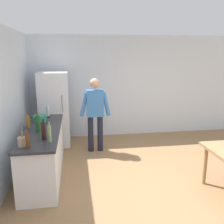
% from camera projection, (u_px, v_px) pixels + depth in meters
% --- Properties ---
extents(ground_plane, '(14.00, 14.00, 0.00)m').
position_uv_depth(ground_plane, '(161.00, 189.00, 4.18)').
color(ground_plane, '#936D47').
extents(wall_back, '(6.40, 0.12, 2.70)m').
position_uv_depth(wall_back, '(126.00, 86.00, 6.75)').
color(wall_back, silver).
rests_on(wall_back, ground_plane).
extents(kitchen_counter, '(0.64, 2.20, 0.90)m').
position_uv_depth(kitchen_counter, '(44.00, 152.00, 4.56)').
color(kitchen_counter, white).
rests_on(kitchen_counter, ground_plane).
extents(refrigerator, '(0.70, 0.67, 1.80)m').
position_uv_depth(refrigerator, '(54.00, 109.00, 6.01)').
color(refrigerator, white).
rests_on(refrigerator, ground_plane).
extents(person, '(0.70, 0.22, 1.70)m').
position_uv_depth(person, '(95.00, 110.00, 5.59)').
color(person, '#1E1E2D').
rests_on(person, ground_plane).
extents(cooking_pot, '(0.40, 0.28, 0.12)m').
position_uv_depth(cooking_pot, '(40.00, 118.00, 4.96)').
color(cooking_pot, '#2D845B').
rests_on(cooking_pot, kitchen_counter).
extents(utensil_jar, '(0.11, 0.11, 0.32)m').
position_uv_depth(utensil_jar, '(21.00, 141.00, 3.61)').
color(utensil_jar, tan).
rests_on(utensil_jar, kitchen_counter).
extents(bottle_beer_brown, '(0.06, 0.06, 0.26)m').
position_uv_depth(bottle_beer_brown, '(28.00, 141.00, 3.55)').
color(bottle_beer_brown, '#5B3314').
rests_on(bottle_beer_brown, kitchen_counter).
extents(bottle_oil_amber, '(0.06, 0.06, 0.28)m').
position_uv_depth(bottle_oil_amber, '(28.00, 122.00, 4.50)').
color(bottle_oil_amber, '#996619').
rests_on(bottle_oil_amber, kitchen_counter).
extents(bottle_vinegar_tall, '(0.06, 0.06, 0.32)m').
position_uv_depth(bottle_vinegar_tall, '(50.00, 134.00, 3.77)').
color(bottle_vinegar_tall, gray).
rests_on(bottle_vinegar_tall, kitchen_counter).
extents(bottle_wine_green, '(0.08, 0.08, 0.34)m').
position_uv_depth(bottle_wine_green, '(38.00, 124.00, 4.27)').
color(bottle_wine_green, '#1E5123').
rests_on(bottle_wine_green, kitchen_counter).
extents(bottle_water_clear, '(0.07, 0.07, 0.30)m').
position_uv_depth(bottle_water_clear, '(48.00, 112.00, 5.24)').
color(bottle_water_clear, silver).
rests_on(bottle_water_clear, kitchen_counter).
extents(bottle_wine_dark, '(0.08, 0.08, 0.34)m').
position_uv_depth(bottle_wine_dark, '(44.00, 131.00, 3.87)').
color(bottle_wine_dark, black).
rests_on(bottle_wine_dark, kitchen_counter).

